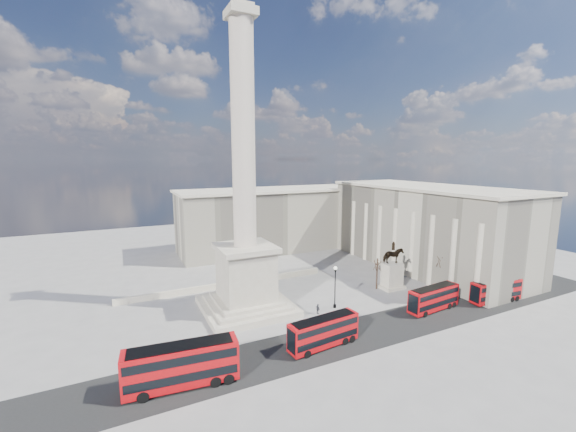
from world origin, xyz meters
The scene contains 18 objects.
ground centered at (0.00, 0.00, 0.00)m, with size 180.00×180.00×0.00m, color gray.
asphalt_road centered at (5.00, -10.00, 0.00)m, with size 120.00×9.00×0.01m, color black.
nelsons_column centered at (0.00, 5.00, 12.92)m, with size 14.00×14.00×49.85m.
balustrade_wall centered at (0.00, 16.00, 0.55)m, with size 40.00×0.60×1.10m, color beige.
building_east centered at (45.00, 10.00, 9.32)m, with size 19.00×46.00×18.60m.
building_northeast centered at (20.00, 40.00, 8.32)m, with size 51.00×17.00×16.60m.
red_bus_a centered at (-12.89, -11.21, 2.55)m, with size 12.21×3.98×4.86m.
red_bus_b centered at (5.21, -10.81, 2.12)m, with size 10.16×3.21×4.05m.
red_bus_c centered at (27.38, -8.87, 2.10)m, with size 10.01×3.09×4.00m.
red_bus_d centered at (39.80, -11.15, 2.06)m, with size 9.86×3.16×3.93m.
victorian_lamp centered at (13.39, -0.96, 4.21)m, with size 0.61×0.61×7.15m.
equestrian_statue centered at (28.19, 1.82, 3.24)m, with size 4.47×3.35×9.19m.
bare_tree_near centered at (36.33, -2.17, 5.67)m, with size 1.65×1.65×7.20m.
bare_tree_mid centered at (25.33, 2.78, 4.97)m, with size 1.66×1.66×6.30m.
bare_tree_far centered at (42.34, 10.40, 5.50)m, with size 1.71×1.71×6.98m.
pedestrian_walking centered at (26.12, -5.68, 0.82)m, with size 0.60×0.39×1.63m, color #242329.
pedestrian_standing centered at (28.20, -6.50, 0.97)m, with size 0.94×0.74×1.94m, color #242329.
pedestrian_crossing centered at (9.61, -1.84, 0.83)m, with size 0.97×0.40×1.65m, color #242329.
Camera 1 is at (-17.92, -47.62, 24.46)m, focal length 22.00 mm.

